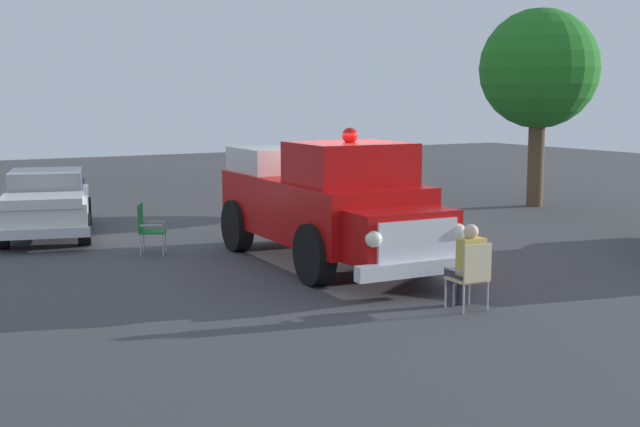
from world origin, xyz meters
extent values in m
plane|color=#424244|center=(0.00, 0.00, 0.00)|extent=(60.00, 60.00, 0.00)
cylinder|color=black|center=(-0.53, 1.30, 0.52)|extent=(0.37, 1.06, 1.04)
cylinder|color=black|center=(1.47, 1.20, 0.52)|extent=(0.37, 1.06, 1.04)
cylinder|color=black|center=(-0.71, -2.20, 0.52)|extent=(0.37, 1.06, 1.04)
cylinder|color=black|center=(1.29, -2.30, 0.52)|extent=(0.37, 1.06, 1.04)
cube|color=#B70C0C|center=(0.38, -0.50, 1.05)|extent=(2.35, 5.00, 1.10)
cube|color=#B70C0C|center=(0.52, 2.35, 0.92)|extent=(1.80, 0.99, 0.84)
cube|color=#B70C0C|center=(0.44, 0.65, 1.95)|extent=(1.98, 1.80, 0.76)
cube|color=silver|center=(0.30, -2.05, 1.80)|extent=(2.04, 1.80, 0.60)
cube|color=silver|center=(0.55, 2.80, 0.92)|extent=(1.44, 0.19, 0.64)
cube|color=silver|center=(0.55, 2.90, 0.50)|extent=(2.25, 0.31, 0.24)
sphere|color=white|center=(-0.23, 2.84, 1.00)|extent=(0.27, 0.27, 0.26)
sphere|color=white|center=(1.33, 2.76, 1.00)|extent=(0.27, 0.27, 0.26)
sphere|color=red|center=(0.44, 0.65, 2.45)|extent=(0.29, 0.29, 0.28)
cylinder|color=black|center=(3.83, -4.50, 0.34)|extent=(0.43, 0.72, 0.68)
cylinder|color=black|center=(5.41, -4.92, 0.34)|extent=(0.43, 0.72, 0.68)
cylinder|color=black|center=(3.07, -7.30, 0.34)|extent=(0.43, 0.72, 0.68)
cylinder|color=black|center=(4.66, -7.72, 0.34)|extent=(0.43, 0.72, 0.68)
cube|color=white|center=(4.24, -6.11, 0.62)|extent=(2.83, 4.52, 0.64)
cube|color=white|center=(4.62, -4.71, 0.98)|extent=(1.95, 1.78, 0.20)
cube|color=#99999E|center=(4.16, -6.40, 1.18)|extent=(2.00, 2.24, 0.56)
cube|color=silver|center=(4.81, -4.01, 0.40)|extent=(1.88, 0.65, 0.20)
cylinder|color=#B7BABF|center=(0.52, 3.49, 0.22)|extent=(0.03, 0.03, 0.44)
cylinder|color=#B7BABF|center=(0.08, 3.51, 0.22)|extent=(0.03, 0.03, 0.44)
cylinder|color=#B7BABF|center=(0.54, 3.93, 0.22)|extent=(0.03, 0.03, 0.44)
cylinder|color=#B7BABF|center=(0.10, 3.95, 0.22)|extent=(0.03, 0.03, 0.44)
cube|color=beige|center=(0.31, 3.72, 0.46)|extent=(0.50, 0.50, 0.04)
cube|color=beige|center=(0.32, 3.96, 0.74)|extent=(0.48, 0.06, 0.56)
cube|color=#B7BABF|center=(0.55, 3.71, 0.62)|extent=(0.06, 0.44, 0.03)
cube|color=#B7BABF|center=(0.07, 3.73, 0.62)|extent=(0.06, 0.44, 0.03)
cylinder|color=#B7BABF|center=(3.04, -8.31, 0.22)|extent=(0.04, 0.04, 0.44)
cylinder|color=#B7BABF|center=(3.38, -8.59, 0.22)|extent=(0.04, 0.04, 0.44)
cylinder|color=#B7BABF|center=(2.76, -8.66, 0.22)|extent=(0.04, 0.04, 0.44)
cylinder|color=#B7BABF|center=(3.11, -8.93, 0.22)|extent=(0.04, 0.04, 0.44)
cube|color=#1959A5|center=(3.07, -8.62, 0.46)|extent=(0.67, 0.67, 0.04)
cube|color=#1959A5|center=(2.92, -8.81, 0.74)|extent=(0.40, 0.33, 0.56)
cube|color=#B7BABF|center=(2.88, -8.47, 0.62)|extent=(0.30, 0.37, 0.03)
cube|color=#B7BABF|center=(3.26, -8.77, 0.62)|extent=(0.30, 0.37, 0.03)
cylinder|color=#B7BABF|center=(2.61, -2.89, 0.22)|extent=(0.04, 0.04, 0.44)
cylinder|color=#B7BABF|center=(2.80, -2.49, 0.22)|extent=(0.04, 0.04, 0.44)
cylinder|color=#B7BABF|center=(3.00, -3.08, 0.22)|extent=(0.04, 0.04, 0.44)
cylinder|color=#B7BABF|center=(3.20, -2.69, 0.22)|extent=(0.04, 0.04, 0.44)
cube|color=#1E7F38|center=(2.90, -2.79, 0.46)|extent=(0.64, 0.64, 0.04)
cube|color=#1E7F38|center=(3.12, -2.89, 0.74)|extent=(0.25, 0.45, 0.56)
cube|color=#B7BABF|center=(2.80, -3.00, 0.62)|extent=(0.41, 0.23, 0.03)
cube|color=#B7BABF|center=(3.01, -2.57, 0.62)|extent=(0.41, 0.23, 0.03)
cylinder|color=#383842|center=(0.40, 3.45, 0.23)|extent=(0.14, 0.14, 0.45)
cylinder|color=#383842|center=(0.20, 3.45, 0.23)|extent=(0.14, 0.14, 0.45)
cube|color=#383842|center=(0.40, 3.61, 0.51)|extent=(0.17, 0.45, 0.13)
cube|color=#383842|center=(0.20, 3.61, 0.51)|extent=(0.17, 0.45, 0.13)
cube|color=gold|center=(0.31, 3.81, 0.81)|extent=(0.41, 0.24, 0.54)
sphere|color=beige|center=(0.31, 3.79, 1.18)|extent=(0.23, 0.23, 0.22)
cylinder|color=brown|center=(-9.00, -4.42, 1.36)|extent=(0.46, 0.46, 2.72)
sphere|color=#217221|center=(-9.00, -4.42, 3.90)|extent=(3.35, 3.35, 3.35)
camera|label=1|loc=(8.24, 13.10, 3.15)|focal=46.95mm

